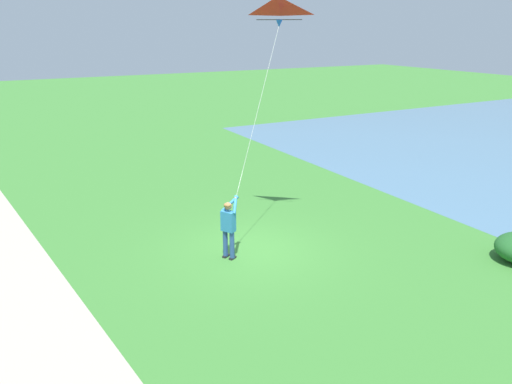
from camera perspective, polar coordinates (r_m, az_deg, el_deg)
ground_plane at (r=15.12m, az=-0.64°, el=-6.73°), size 120.00×120.00×0.00m
walkway_path at (r=11.95m, az=-23.22°, el=-15.70°), size 6.33×32.05×0.02m
person_kite_flyer at (r=14.25m, az=-3.15°, el=-3.77°), size 0.62×0.52×1.83m
flying_kite at (r=15.15m, az=2.51°, el=19.82°), size 2.59×1.55×5.41m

